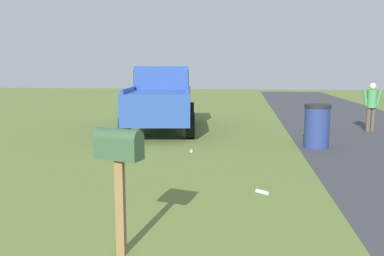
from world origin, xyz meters
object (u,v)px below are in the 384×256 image
object	(u,v)px
pickup_truck	(162,96)
pedestrian	(372,104)
mailbox	(119,155)
trash_bin	(317,126)

from	to	relation	value
pickup_truck	pedestrian	world-z (taller)	pickup_truck
mailbox	pickup_truck	bearing A→B (deg)	25.06
trash_bin	mailbox	bearing A→B (deg)	153.97
mailbox	pickup_truck	xyz separation A→B (m)	(9.15, 1.49, 0.01)
trash_bin	pedestrian	size ratio (longest dim) A/B	0.71
pickup_truck	trash_bin	world-z (taller)	pickup_truck
mailbox	trash_bin	bearing A→B (deg)	-10.21
pickup_truck	pedestrian	size ratio (longest dim) A/B	3.63
trash_bin	pedestrian	distance (m)	3.67
mailbox	trash_bin	distance (m)	7.12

